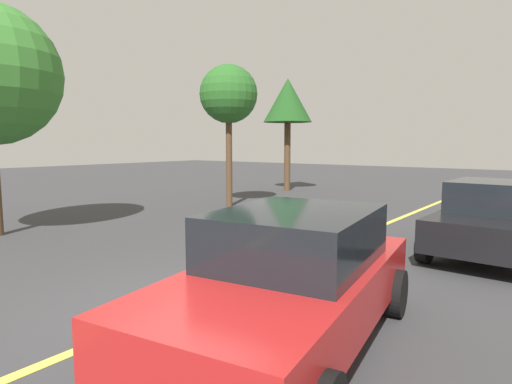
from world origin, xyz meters
name	(u,v)px	position (x,y,z in m)	size (l,w,h in m)	color
ground_plane	(179,309)	(0.00, 0.00, 0.00)	(80.00, 80.00, 0.00)	#38383A
lane_marking_centre	(292,262)	(3.00, 0.00, 0.01)	(28.00, 0.16, 0.01)	#E0D14C
car_red_approaching	(291,277)	(0.09, -1.81, 0.79)	(4.58, 2.63, 1.57)	red
car_black_near_curb	(492,219)	(5.90, -3.04, 0.79)	(3.87, 2.16, 1.57)	black
tree_centre_verge	(288,102)	(14.03, 7.31, 4.42)	(2.41, 2.41, 5.56)	#513823
tree_right_verge	(229,95)	(8.11, 6.06, 4.12)	(2.14, 2.14, 5.24)	#513823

